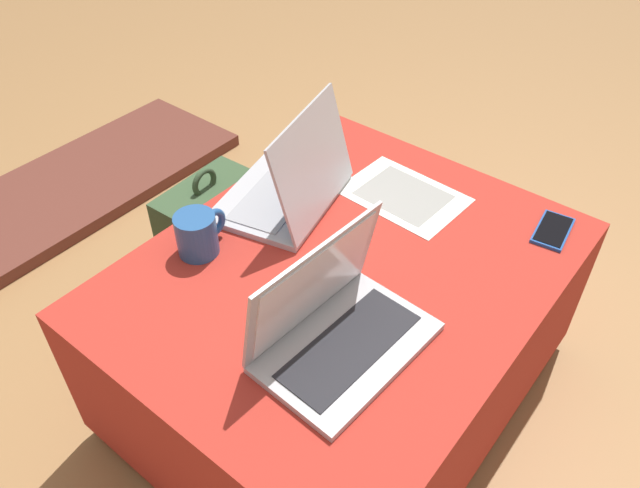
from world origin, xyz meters
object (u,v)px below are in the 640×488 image
(laptop_near, at_px, (336,325))
(backpack, at_px, (211,244))
(cell_phone, at_px, (553,230))
(coffee_mug, at_px, (198,233))
(laptop_far, at_px, (291,186))
(paper_sheet, at_px, (403,195))

(laptop_near, xyz_separation_m, backpack, (0.24, 0.64, -0.31))
(laptop_near, distance_m, cell_phone, 0.62)
(coffee_mug, bearing_deg, laptop_far, -10.30)
(paper_sheet, bearing_deg, backpack, 120.01)
(cell_phone, height_order, backpack, cell_phone)
(coffee_mug, bearing_deg, cell_phone, -46.84)
(cell_phone, distance_m, paper_sheet, 0.37)
(laptop_near, bearing_deg, coffee_mug, 90.48)
(laptop_near, bearing_deg, cell_phone, -15.25)
(laptop_near, xyz_separation_m, cell_phone, (0.59, -0.20, -0.04))
(paper_sheet, distance_m, coffee_mug, 0.53)
(backpack, relative_size, coffee_mug, 3.46)
(laptop_far, relative_size, cell_phone, 2.67)
(laptop_near, height_order, backpack, laptop_near)
(laptop_near, height_order, laptop_far, laptop_far)
(laptop_far, bearing_deg, cell_phone, 104.91)
(laptop_far, xyz_separation_m, coffee_mug, (-0.26, 0.05, -0.00))
(coffee_mug, bearing_deg, paper_sheet, -28.22)
(cell_phone, xyz_separation_m, coffee_mug, (-0.57, 0.60, 0.05))
(laptop_far, relative_size, paper_sheet, 1.23)
(cell_phone, height_order, coffee_mug, coffee_mug)
(laptop_far, distance_m, cell_phone, 0.64)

